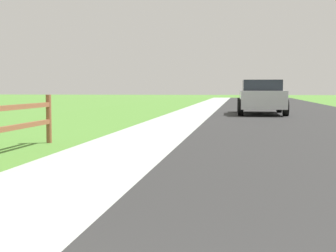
{
  "coord_description": "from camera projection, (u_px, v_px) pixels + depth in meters",
  "views": [
    {
      "loc": [
        1.23,
        -1.03,
        1.15
      ],
      "look_at": [
        0.02,
        7.34,
        0.51
      ],
      "focal_mm": 53.93,
      "sensor_mm": 36.0,
      "label": 1
    }
  ],
  "objects": [
    {
      "name": "road_asphalt",
      "position": [
        283.0,
        109.0,
        27.42
      ],
      "size": [
        7.0,
        66.0,
        0.01
      ],
      "primitive_type": "cube",
      "color": "#292929",
      "rests_on": "ground"
    },
    {
      "name": "curb_concrete",
      "position": [
        165.0,
        108.0,
        28.35
      ],
      "size": [
        6.0,
        66.0,
        0.01
      ],
      "primitive_type": "cube",
      "color": "#A4ACA5",
      "rests_on": "ground"
    },
    {
      "name": "ground_plane",
      "position": [
        217.0,
        110.0,
        25.95
      ],
      "size": [
        120.0,
        120.0,
        0.0
      ],
      "primitive_type": "plane",
      "color": "#4C8030"
    },
    {
      "name": "parked_suv_silver",
      "position": [
        261.0,
        97.0,
        22.23
      ],
      "size": [
        2.11,
        4.8,
        1.5
      ],
      "color": "#B7BABF",
      "rests_on": "ground"
    },
    {
      "name": "grass_verge",
      "position": [
        139.0,
        108.0,
        28.57
      ],
      "size": [
        5.0,
        66.0,
        0.0
      ],
      "primitive_type": "cube",
      "color": "#4C8030",
      "rests_on": "ground"
    }
  ]
}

